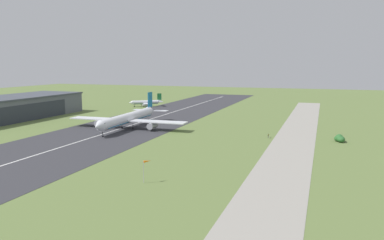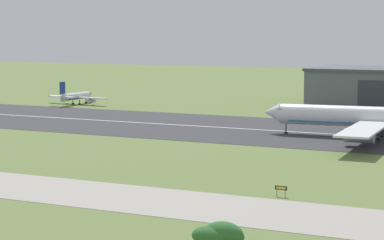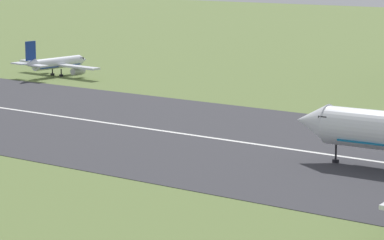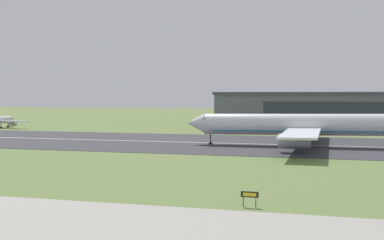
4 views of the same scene
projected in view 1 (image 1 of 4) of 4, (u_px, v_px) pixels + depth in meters
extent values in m
plane|color=olive|center=(222.00, 148.00, 132.89)|extent=(703.82, 703.82, 0.00)
cube|color=#333338|center=(91.00, 138.00, 150.84)|extent=(463.82, 49.04, 0.06)
cube|color=silver|center=(91.00, 138.00, 150.83)|extent=(417.44, 0.70, 0.01)
cube|color=gray|center=(289.00, 153.00, 125.30)|extent=(347.86, 15.88, 0.05)
cube|color=slate|center=(12.00, 109.00, 202.94)|extent=(84.13, 29.89, 11.25)
cube|color=#424751|center=(11.00, 97.00, 202.04)|extent=(85.13, 30.89, 0.90)
cube|color=#2D333D|center=(34.00, 112.00, 198.17)|extent=(50.48, 0.12, 9.00)
cylinder|color=silver|center=(128.00, 118.00, 172.55)|extent=(46.28, 5.72, 5.03)
cone|color=silver|center=(98.00, 127.00, 148.89)|extent=(4.33, 4.75, 4.69)
cone|color=silver|center=(151.00, 110.00, 196.75)|extent=(5.71, 4.32, 4.23)
cube|color=black|center=(101.00, 123.00, 150.92)|extent=(1.19, 3.98, 0.45)
cube|color=#146B9E|center=(128.00, 121.00, 172.74)|extent=(41.62, 5.38, 0.54)
cube|color=silver|center=(98.00, 119.00, 176.55)|extent=(7.32, 26.40, 0.45)
cylinder|color=#A8A8B2|center=(100.00, 123.00, 174.89)|extent=(6.14, 3.02, 2.93)
cube|color=silver|center=(158.00, 122.00, 167.06)|extent=(7.32, 26.40, 0.45)
cylinder|color=#A8A8B2|center=(152.00, 126.00, 166.69)|extent=(6.14, 3.02, 2.93)
cube|color=#146B9E|center=(150.00, 100.00, 195.16)|extent=(5.07, 0.40, 7.91)
cube|color=silver|center=(140.00, 110.00, 198.17)|extent=(4.59, 7.22, 0.24)
cube|color=silver|center=(161.00, 111.00, 194.55)|extent=(4.59, 7.22, 0.24)
cylinder|color=black|center=(103.00, 134.00, 152.51)|extent=(0.24, 0.24, 2.48)
cylinder|color=black|center=(103.00, 136.00, 152.66)|extent=(0.84, 0.84, 0.44)
cylinder|color=black|center=(122.00, 126.00, 173.54)|extent=(0.24, 0.24, 2.48)
cylinder|color=black|center=(122.00, 128.00, 173.69)|extent=(0.84, 0.84, 0.44)
cylinder|color=black|center=(133.00, 126.00, 171.82)|extent=(0.24, 0.24, 2.48)
cylinder|color=black|center=(133.00, 128.00, 171.97)|extent=(0.84, 0.84, 0.44)
cylinder|color=silver|center=(145.00, 102.00, 262.57)|extent=(12.50, 16.17, 2.74)
cone|color=silver|center=(131.00, 103.00, 259.85)|extent=(3.66, 3.59, 2.74)
cone|color=silver|center=(160.00, 101.00, 265.32)|extent=(3.90, 4.10, 2.46)
cube|color=black|center=(133.00, 102.00, 260.13)|extent=(2.54, 2.24, 0.44)
cube|color=#1E7238|center=(145.00, 103.00, 262.68)|extent=(11.37, 14.64, 0.20)
cube|color=silver|center=(144.00, 102.00, 267.35)|extent=(7.65, 6.55, 0.40)
cylinder|color=#A8A8B2|center=(143.00, 104.00, 266.80)|extent=(3.43, 3.89, 1.70)
cube|color=silver|center=(146.00, 104.00, 257.73)|extent=(7.65, 6.55, 0.40)
cylinder|color=#A8A8B2|center=(145.00, 105.00, 258.30)|extent=(3.43, 3.89, 1.70)
cube|color=#1E7238|center=(159.00, 97.00, 264.72)|extent=(1.94, 2.60, 4.65)
cube|color=silver|center=(159.00, 101.00, 268.61)|extent=(4.92, 4.54, 0.24)
cube|color=silver|center=(161.00, 102.00, 262.01)|extent=(4.92, 4.54, 0.24)
cylinder|color=black|center=(134.00, 106.00, 260.82)|extent=(0.24, 0.24, 1.66)
cylinder|color=black|center=(134.00, 107.00, 260.91)|extent=(0.84, 0.84, 0.44)
cylinder|color=black|center=(145.00, 105.00, 264.49)|extent=(0.24, 0.24, 1.66)
cylinder|color=black|center=(145.00, 106.00, 264.58)|extent=(0.84, 0.84, 0.44)
cylinder|color=black|center=(146.00, 106.00, 261.36)|extent=(0.24, 0.24, 1.66)
cylinder|color=black|center=(146.00, 106.00, 261.45)|extent=(0.84, 0.84, 0.44)
ellipsoid|color=#2D662D|center=(339.00, 138.00, 143.41)|extent=(4.69, 3.03, 2.81)
ellipsoid|color=#2D662D|center=(341.00, 139.00, 142.16)|extent=(4.60, 2.97, 2.32)
ellipsoid|color=#2D662D|center=(338.00, 139.00, 143.91)|extent=(3.88, 3.09, 2.15)
cylinder|color=#B7B7BC|center=(143.00, 172.00, 92.93)|extent=(0.14, 0.14, 5.68)
cone|color=orange|center=(147.00, 161.00, 93.16)|extent=(1.92, 1.67, 0.60)
cylinder|color=#4C4C51|center=(268.00, 137.00, 149.70)|extent=(0.10, 0.10, 0.97)
cylinder|color=#4C4C51|center=(269.00, 137.00, 150.87)|extent=(0.10, 0.10, 0.97)
cube|color=black|center=(268.00, 135.00, 150.17)|extent=(1.79, 0.12, 0.59)
cube|color=yellow|center=(269.00, 135.00, 150.15)|extent=(1.36, 0.02, 0.35)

